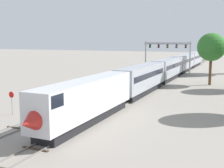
# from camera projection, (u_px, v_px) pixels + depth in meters

# --- Properties ---
(ground_plane) EXTENTS (400.00, 400.00, 0.00)m
(ground_plane) POSITION_uv_depth(u_px,v_px,m) (57.00, 127.00, 30.66)
(ground_plane) COLOR gray
(track_main) EXTENTS (2.60, 200.00, 0.16)m
(track_main) POSITION_uv_depth(u_px,v_px,m) (183.00, 72.00, 84.06)
(track_main) COLOR slate
(track_main) RESTS_ON ground
(track_near) EXTENTS (2.60, 160.00, 0.16)m
(track_near) POSITION_uv_depth(u_px,v_px,m) (143.00, 79.00, 68.20)
(track_near) COLOR slate
(track_near) RESTS_ON ground
(passenger_train) EXTENTS (3.04, 96.84, 4.80)m
(passenger_train) POSITION_uv_depth(u_px,v_px,m) (169.00, 68.00, 67.40)
(passenger_train) COLOR silver
(passenger_train) RESTS_ON ground
(signal_gantry) EXTENTS (12.10, 0.49, 8.78)m
(signal_gantry) POSITION_uv_depth(u_px,v_px,m) (167.00, 50.00, 74.64)
(signal_gantry) COLOR #999BA0
(signal_gantry) RESTS_ON ground
(stop_sign) EXTENTS (0.76, 0.08, 2.88)m
(stop_sign) POSITION_uv_depth(u_px,v_px,m) (12.00, 100.00, 35.55)
(stop_sign) COLOR gray
(stop_sign) RESTS_ON ground
(trackside_tree_right) EXTENTS (5.63, 5.63, 10.48)m
(trackside_tree_right) POSITION_uv_depth(u_px,v_px,m) (211.00, 47.00, 58.34)
(trackside_tree_right) COLOR brown
(trackside_tree_right) RESTS_ON ground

